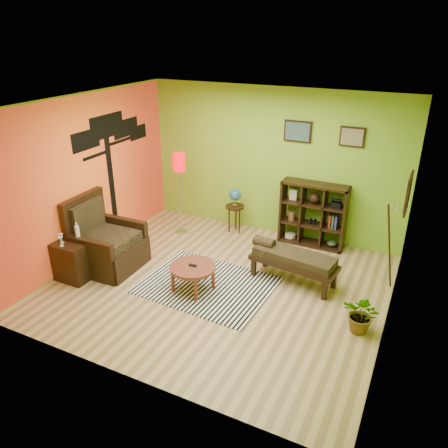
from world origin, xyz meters
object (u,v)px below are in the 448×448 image
at_px(armchair, 105,246).
at_px(potted_plant, 362,318).
at_px(floor_lamp, 179,170).
at_px(globe_table, 235,200).
at_px(cube_shelf, 314,215).
at_px(coffee_table, 193,269).
at_px(side_cabinet, 75,260).
at_px(bench, 292,258).

bearing_deg(armchair, potted_plant, 1.23).
distance_m(floor_lamp, globe_table, 1.22).
bearing_deg(cube_shelf, coffee_table, -117.33).
height_order(coffee_table, cube_shelf, cube_shelf).
bearing_deg(globe_table, side_cabinet, -120.26).
distance_m(globe_table, cube_shelf, 1.53).
distance_m(bench, potted_plant, 1.51).
bearing_deg(floor_lamp, armchair, -105.90).
bearing_deg(potted_plant, bench, 147.01).
bearing_deg(cube_shelf, floor_lamp, -165.40).
xyz_separation_m(floor_lamp, cube_shelf, (2.45, 0.64, -0.71)).
height_order(armchair, cube_shelf, armchair).
bearing_deg(coffee_table, side_cabinet, -165.08).
bearing_deg(armchair, cube_shelf, 38.41).
bearing_deg(coffee_table, bench, 36.17).
distance_m(coffee_table, cube_shelf, 2.65).
height_order(coffee_table, bench, bench).
xyz_separation_m(globe_table, bench, (1.58, -1.29, -0.27)).
xyz_separation_m(side_cabinet, globe_table, (1.59, 2.72, 0.35)).
bearing_deg(side_cabinet, globe_table, 59.74).
xyz_separation_m(armchair, floor_lamp, (0.48, 1.68, 0.93)).
bearing_deg(side_cabinet, cube_shelf, 42.48).
height_order(side_cabinet, globe_table, side_cabinet).
xyz_separation_m(coffee_table, side_cabinet, (-1.90, -0.51, -0.05)).
xyz_separation_m(globe_table, potted_plant, (2.83, -2.10, -0.47)).
distance_m(coffee_table, potted_plant, 2.53).
bearing_deg(potted_plant, floor_lamp, 157.02).
distance_m(side_cabinet, cube_shelf, 4.23).
distance_m(globe_table, potted_plant, 3.56).
bearing_deg(floor_lamp, bench, -17.30).
distance_m(cube_shelf, bench, 1.43).
height_order(armchair, floor_lamp, floor_lamp).
relative_size(bench, potted_plant, 2.68).
xyz_separation_m(coffee_table, cube_shelf, (1.21, 2.34, 0.23)).
height_order(floor_lamp, cube_shelf, floor_lamp).
bearing_deg(floor_lamp, coffee_table, -54.09).
height_order(armchair, potted_plant, armchair).
distance_m(floor_lamp, potted_plant, 4.22).
relative_size(side_cabinet, potted_plant, 1.78).
xyz_separation_m(side_cabinet, potted_plant, (4.42, 0.62, -0.12)).
relative_size(globe_table, cube_shelf, 0.75).
bearing_deg(floor_lamp, globe_table, 28.82).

